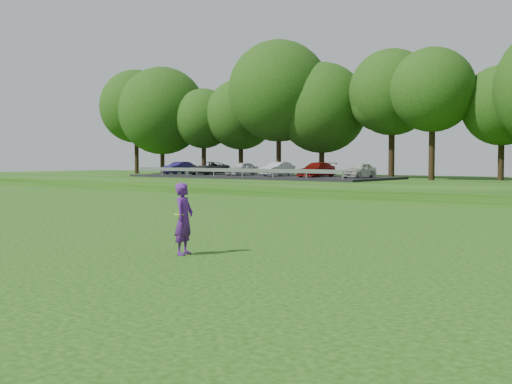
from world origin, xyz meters
The scene contains 4 objects.
ground centered at (0.00, 0.00, 0.00)m, with size 140.00×140.00×0.00m, color #143C0B.
walking_path centered at (0.00, 20.00, 0.02)m, with size 130.00×1.60×0.04m, color gray.
parking_lot centered at (-24.10, 32.82, 1.06)m, with size 24.00×9.00×1.38m.
woman centered at (0.12, -0.39, 0.86)m, with size 0.60×0.73×1.71m.
Camera 1 is at (10.93, -11.17, 2.29)m, focal length 45.00 mm.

